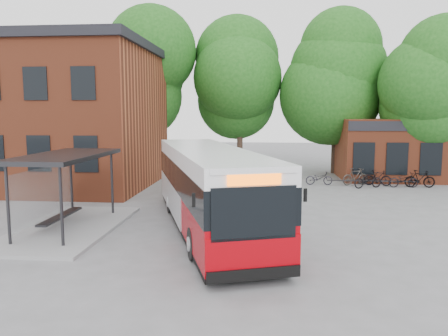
# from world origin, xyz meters

# --- Properties ---
(ground) EXTENTS (100.00, 100.00, 0.00)m
(ground) POSITION_xyz_m (0.00, 0.00, 0.00)
(ground) COLOR slate
(station_building) EXTENTS (18.40, 10.40, 8.50)m
(station_building) POSITION_xyz_m (-13.00, 9.00, 4.25)
(station_building) COLOR brown
(station_building) RESTS_ON ground
(shop_row) EXTENTS (14.00, 6.20, 4.00)m
(shop_row) POSITION_xyz_m (15.00, 14.00, 2.00)
(shop_row) COLOR brown
(shop_row) RESTS_ON ground
(bus_shelter) EXTENTS (3.60, 7.00, 2.90)m
(bus_shelter) POSITION_xyz_m (-4.50, -1.00, 1.45)
(bus_shelter) COLOR #29292C
(bus_shelter) RESTS_ON ground
(bike_rail) EXTENTS (5.20, 0.10, 0.38)m
(bike_rail) POSITION_xyz_m (9.28, 10.00, 0.19)
(bike_rail) COLOR #29292C
(bike_rail) RESTS_ON ground
(tree_0) EXTENTS (7.92, 7.92, 11.00)m
(tree_0) POSITION_xyz_m (-6.00, 16.00, 5.50)
(tree_0) COLOR #184C14
(tree_0) RESTS_ON ground
(tree_1) EXTENTS (7.92, 7.92, 10.40)m
(tree_1) POSITION_xyz_m (1.00, 17.00, 5.20)
(tree_1) COLOR #184C14
(tree_1) RESTS_ON ground
(tree_2) EXTENTS (7.92, 7.92, 11.00)m
(tree_2) POSITION_xyz_m (8.00, 16.00, 5.50)
(tree_2) COLOR #184C14
(tree_2) RESTS_ON ground
(tree_3) EXTENTS (7.04, 7.04, 9.28)m
(tree_3) POSITION_xyz_m (13.00, 12.00, 4.64)
(tree_3) COLOR #184C14
(tree_3) RESTS_ON ground
(city_bus) EXTENTS (6.20, 12.25, 3.06)m
(city_bus) POSITION_xyz_m (0.76, -0.37, 1.53)
(city_bus) COLOR #9F010A
(city_bus) RESTS_ON ground
(bicycle_0) EXTENTS (1.62, 0.60, 0.85)m
(bicycle_0) POSITION_xyz_m (6.24, 10.41, 0.42)
(bicycle_0) COLOR black
(bicycle_0) RESTS_ON ground
(bicycle_1) EXTENTS (1.83, 1.14, 1.07)m
(bicycle_1) POSITION_xyz_m (8.45, 10.52, 0.53)
(bicycle_1) COLOR #3C3733
(bicycle_1) RESTS_ON ground
(bicycle_2) EXTENTS (1.93, 1.31, 0.96)m
(bicycle_2) POSITION_xyz_m (8.95, 9.50, 0.48)
(bicycle_2) COLOR black
(bicycle_2) RESTS_ON ground
(bicycle_5) EXTENTS (1.67, 0.83, 0.97)m
(bicycle_5) POSITION_xyz_m (9.76, 10.48, 0.48)
(bicycle_5) COLOR black
(bicycle_5) RESTS_ON ground
(bicycle_6) EXTENTS (1.72, 0.66, 0.89)m
(bicycle_6) POSITION_xyz_m (11.11, 9.89, 0.45)
(bicycle_6) COLOR black
(bicycle_6) RESTS_ON ground
(bicycle_7) EXTENTS (1.75, 0.61, 1.03)m
(bicycle_7) POSITION_xyz_m (12.07, 9.98, 0.52)
(bicycle_7) COLOR black
(bicycle_7) RESTS_ON ground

